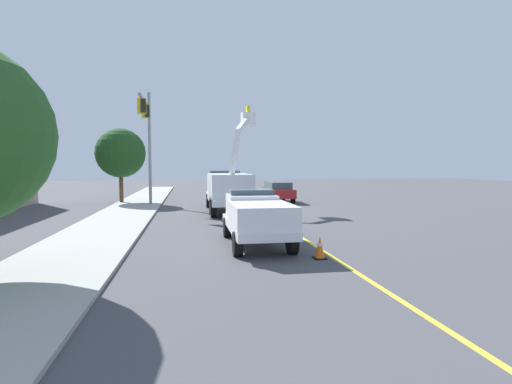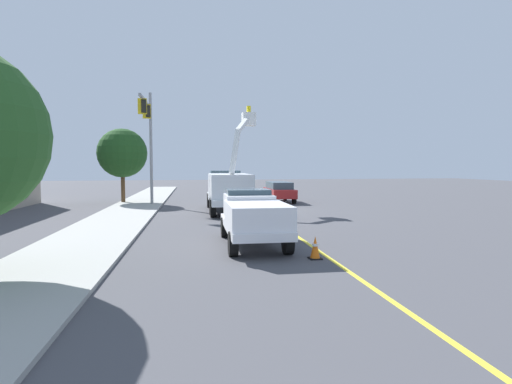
% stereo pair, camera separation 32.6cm
% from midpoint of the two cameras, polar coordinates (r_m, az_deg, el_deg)
% --- Properties ---
extents(ground, '(120.00, 120.00, 0.00)m').
position_cam_midpoint_polar(ground, '(27.55, 0.77, -2.59)').
color(ground, '#47474C').
extents(sidewalk_far_side, '(60.08, 5.45, 0.12)m').
position_cam_midpoint_polar(sidewalk_far_side, '(27.47, -17.27, -2.65)').
color(sidewalk_far_side, '#9E9E99').
rests_on(sidewalk_far_side, ground).
extents(lane_centre_stripe, '(49.98, 1.71, 0.01)m').
position_cam_midpoint_polar(lane_centre_stripe, '(27.54, 0.77, -2.58)').
color(lane_centre_stripe, yellow).
rests_on(lane_centre_stripe, ground).
extents(utility_bucket_truck, '(8.27, 3.44, 7.15)m').
position_cam_midpoint_polar(utility_bucket_truck, '(26.73, -3.59, 0.68)').
color(utility_bucket_truck, silver).
rests_on(utility_bucket_truck, ground).
extents(service_pickup_truck, '(5.66, 2.33, 2.06)m').
position_cam_midpoint_polar(service_pickup_truck, '(15.41, 0.18, -3.43)').
color(service_pickup_truck, white).
rests_on(service_pickup_truck, ground).
extents(passing_minivan, '(4.86, 2.07, 1.69)m').
position_cam_midpoint_polar(passing_minivan, '(33.62, 3.60, 0.21)').
color(passing_minivan, maroon).
rests_on(passing_minivan, ground).
extents(traffic_cone_leading, '(0.40, 0.40, 0.75)m').
position_cam_midpoint_polar(traffic_cone_leading, '(13.40, 9.09, -7.81)').
color(traffic_cone_leading, black).
rests_on(traffic_cone_leading, ground).
extents(traffic_cone_mid_front, '(0.40, 0.40, 0.71)m').
position_cam_midpoint_polar(traffic_cone_mid_front, '(22.46, 1.99, -3.14)').
color(traffic_cone_mid_front, black).
rests_on(traffic_cone_mid_front, ground).
extents(traffic_cone_mid_rear, '(0.40, 0.40, 0.69)m').
position_cam_midpoint_polar(traffic_cone_mid_rear, '(31.30, -1.06, -1.20)').
color(traffic_cone_mid_rear, black).
rests_on(traffic_cone_mid_rear, ground).
extents(traffic_signal_mast, '(6.22, 0.64, 8.57)m').
position_cam_midpoint_polar(traffic_signal_mast, '(30.26, -14.71, 8.56)').
color(traffic_signal_mast, gray).
rests_on(traffic_signal_mast, ground).
extents(street_tree_right, '(3.92, 3.92, 6.02)m').
position_cam_midpoint_polar(street_tree_right, '(34.06, -18.18, 5.25)').
color(street_tree_right, brown).
rests_on(street_tree_right, ground).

